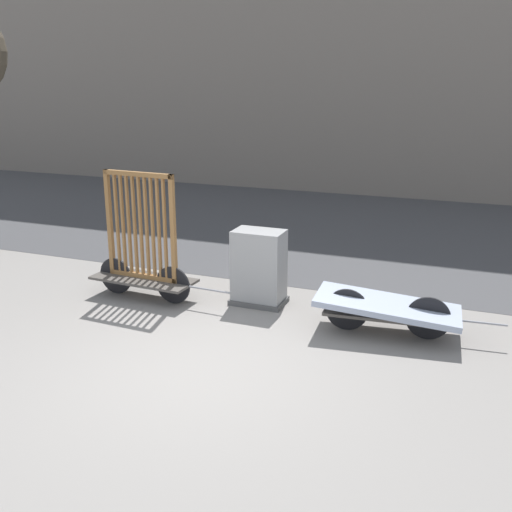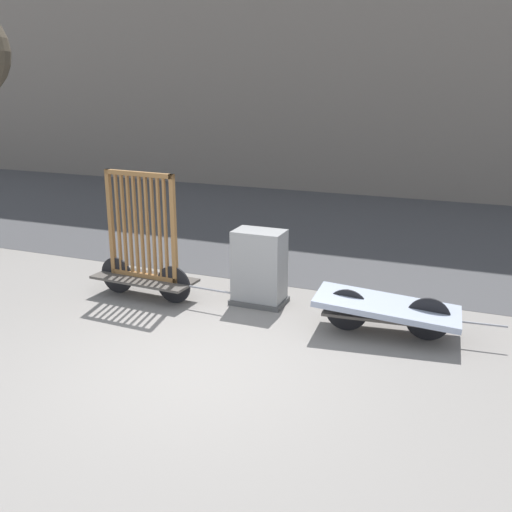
% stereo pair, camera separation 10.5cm
% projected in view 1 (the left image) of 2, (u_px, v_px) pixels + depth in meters
% --- Properties ---
extents(ground_plane, '(60.00, 60.00, 0.00)m').
position_uv_depth(ground_plane, '(199.00, 370.00, 7.24)').
color(ground_plane, gray).
extents(road_strip, '(56.00, 8.55, 0.01)m').
position_uv_depth(road_strip, '(344.00, 229.00, 13.94)').
color(road_strip, '#424244').
rests_on(road_strip, ground_plane).
extents(bike_cart_with_bedframe, '(2.39, 0.75, 2.03)m').
position_uv_depth(bike_cart_with_bedframe, '(143.00, 256.00, 9.40)').
color(bike_cart_with_bedframe, '#4C4742').
rests_on(bike_cart_with_bedframe, ground_plane).
extents(bike_cart_with_mattress, '(2.54, 1.00, 0.60)m').
position_uv_depth(bike_cart_with_mattress, '(387.00, 308.00, 8.14)').
color(bike_cart_with_mattress, '#4C4742').
rests_on(bike_cart_with_mattress, ground_plane).
extents(utility_cabinet, '(0.83, 0.55, 1.17)m').
position_uv_depth(utility_cabinet, '(259.00, 270.00, 9.23)').
color(utility_cabinet, '#4C4C4C').
rests_on(utility_cabinet, ground_plane).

